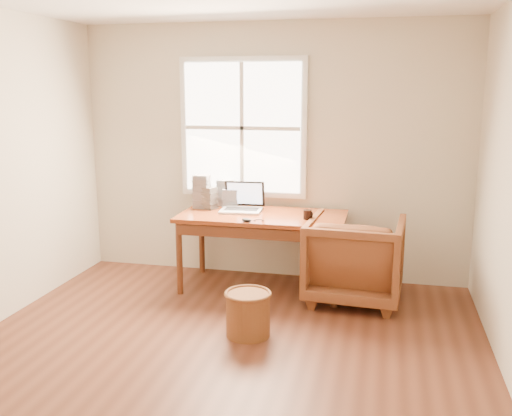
% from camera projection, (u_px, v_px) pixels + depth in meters
% --- Properties ---
extents(room_shell, '(4.04, 4.54, 2.64)m').
position_uv_depth(room_shell, '(208.00, 184.00, 3.85)').
color(room_shell, brown).
rests_on(room_shell, ground).
extents(desk, '(1.60, 0.80, 0.04)m').
position_uv_depth(desk, '(263.00, 216.00, 5.53)').
color(desk, brown).
rests_on(desk, room_shell).
extents(armchair, '(0.91, 0.93, 0.80)m').
position_uv_depth(armchair, '(355.00, 259.00, 5.28)').
color(armchair, brown).
rests_on(armchair, room_shell).
extents(wicker_stool, '(0.46, 0.46, 0.35)m').
position_uv_depth(wicker_stool, '(248.00, 314.00, 4.56)').
color(wicker_stool, brown).
rests_on(wicker_stool, room_shell).
extents(laptop, '(0.42, 0.44, 0.30)m').
position_uv_depth(laptop, '(241.00, 197.00, 5.60)').
color(laptop, silver).
rests_on(laptop, desk).
extents(mouse, '(0.11, 0.09, 0.03)m').
position_uv_depth(mouse, '(247.00, 220.00, 5.21)').
color(mouse, black).
rests_on(mouse, desk).
extents(coffee_mug, '(0.10, 0.10, 0.09)m').
position_uv_depth(coffee_mug, '(307.00, 215.00, 5.31)').
color(coffee_mug, black).
rests_on(coffee_mug, desk).
extents(cd_stack_a, '(0.17, 0.16, 0.27)m').
position_uv_depth(cd_stack_a, '(225.00, 193.00, 5.90)').
color(cd_stack_a, silver).
rests_on(cd_stack_a, desk).
extents(cd_stack_b, '(0.18, 0.17, 0.22)m').
position_uv_depth(cd_stack_b, '(209.00, 198.00, 5.76)').
color(cd_stack_b, '#26252A').
rests_on(cd_stack_b, desk).
extents(cd_stack_c, '(0.15, 0.14, 0.34)m').
position_uv_depth(cd_stack_c, '(202.00, 191.00, 5.78)').
color(cd_stack_c, '#A5A7B3').
rests_on(cd_stack_c, desk).
extents(cd_stack_d, '(0.17, 0.15, 0.19)m').
position_uv_depth(cd_stack_d, '(230.00, 198.00, 5.83)').
color(cd_stack_d, silver).
rests_on(cd_stack_d, desk).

